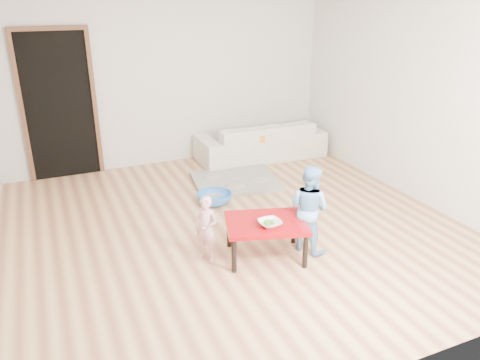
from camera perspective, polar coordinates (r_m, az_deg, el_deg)
floor at (r=5.44m, az=-0.85°, el=-5.65°), size 5.00×5.00×0.01m
back_wall at (r=7.30m, az=-8.68°, el=12.05°), size 5.00×0.02×2.60m
right_wall at (r=6.35m, az=20.70°, el=9.46°), size 0.02×5.00×2.60m
doorway at (r=7.10m, az=-21.18°, el=8.30°), size 1.02×0.08×2.11m
sofa at (r=7.58m, az=2.55°, el=4.86°), size 2.06×0.81×0.60m
cushion at (r=7.25m, az=1.21°, el=5.32°), size 0.49×0.46×0.11m
red_table at (r=4.77m, az=3.15°, el=-7.21°), size 0.93×0.80×0.40m
bowl at (r=4.58m, az=3.66°, el=-5.29°), size 0.22×0.22×0.05m
broccoli at (r=4.58m, az=3.66°, el=-5.28°), size 0.12×0.12×0.06m
child_pink at (r=4.66m, az=-4.12°, el=-5.97°), size 0.28×0.30×0.68m
child_blue at (r=4.83m, az=8.38°, el=-3.43°), size 0.52×0.56×0.93m
basin at (r=5.99m, az=-3.15°, el=-2.24°), size 0.45×0.45×0.14m
blanket at (r=6.64m, az=-0.53°, el=-0.10°), size 1.29×1.12×0.06m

